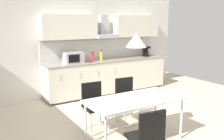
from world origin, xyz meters
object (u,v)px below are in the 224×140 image
Objects in this scene: coffee_maker at (146,51)px; bottle_yellow at (101,56)px; chair_far_left at (94,102)px; chair_far_right at (126,96)px; dining_table at (135,101)px; pendant_lamp at (136,40)px; chair_near_left at (148,134)px; bottle_red at (92,57)px; microwave at (73,58)px.

bottle_yellow is (-1.53, -0.01, -0.03)m from coffee_maker.
chair_far_right is at bearing -0.02° from chair_far_left.
bottle_yellow is at bearing 57.66° from chair_far_left.
dining_table is 1.81× the size of chair_far_left.
dining_table is at bearing 135.00° from pendant_lamp.
dining_table is at bearing 64.59° from chair_near_left.
bottle_red is 0.29× the size of chair_near_left.
coffee_maker is at bearing 48.46° from dining_table.
bottle_yellow is at bearing -179.70° from coffee_maker.
pendant_lamp is (-0.08, -2.72, 0.62)m from microwave.
microwave is 3.55m from chair_near_left.
coffee_maker is at bearing 35.46° from chair_far_left.
pendant_lamp reaches higher than chair_far_left.
coffee_maker is at bearing 0.64° from microwave.
coffee_maker is 2.92m from chair_far_right.
chair_near_left reaches higher than dining_table.
coffee_maker reaches higher than dining_table.
coffee_maker is 4.52m from chair_near_left.
microwave is at bearing 178.67° from bottle_red.
dining_table is at bearing -91.69° from microwave.
coffee_maker reaches higher than chair_near_left.
coffee_maker is 0.34× the size of chair_far_right.
coffee_maker reaches higher than bottle_yellow.
microwave is 2.07m from chair_far_left.
bottle_red is at bearing -178.77° from coffee_maker.
bottle_red is 0.29× the size of chair_far_right.
chair_far_right is at bearing -81.78° from microwave.
microwave reaches higher than bottle_red.
dining_table is 0.86m from chair_far_left.
chair_far_left is (-2.79, -1.98, -0.54)m from coffee_maker.
bottle_red is 2.23m from chair_far_left.
chair_far_right is at bearing 64.59° from dining_table.
bottle_yellow is 3.76m from chair_near_left.
chair_far_left is 1.53m from chair_near_left.
chair_far_left is at bearing 89.54° from chair_near_left.
bottle_red is 3.64m from chair_near_left.
microwave is at bearing 98.22° from chair_far_right.
coffee_maker reaches higher than microwave.
microwave is 2.75m from dining_table.
dining_table is 1.81× the size of chair_far_right.
chair_near_left is 1.42m from pendant_lamp.
chair_far_left is at bearing 114.64° from dining_table.
pendant_lamp is at bearing -115.41° from chair_far_right.
bottle_yellow reaches higher than chair_far_left.
pendant_lamp is (-0.36, -0.76, 1.14)m from chair_far_right.
pendant_lamp reaches higher than coffee_maker.
chair_near_left is at bearing -109.82° from bottle_yellow.
bottle_red is at bearing 77.11° from pendant_lamp.
coffee_maker is 3.72m from pendant_lamp.
bottle_yellow reaches higher than dining_table.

